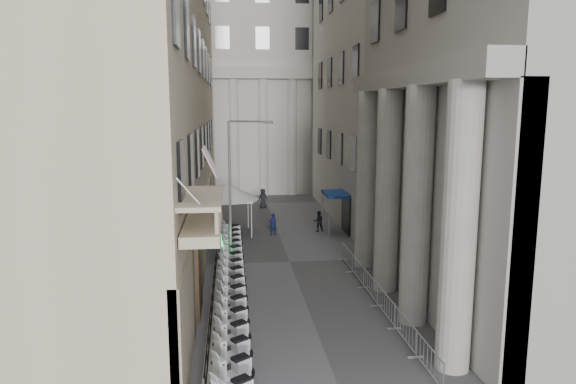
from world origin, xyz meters
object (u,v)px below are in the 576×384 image
info_kiosk (219,247)px  pedestrian_a (273,224)px  pedestrian_b (318,221)px  street_lamp (235,178)px  security_tent (229,192)px

info_kiosk → pedestrian_a: 7.53m
pedestrian_b → info_kiosk: bearing=42.5°
street_lamp → info_kiosk: street_lamp is taller
info_kiosk → pedestrian_a: (3.73, 6.54, -0.24)m
street_lamp → info_kiosk: size_ratio=4.07×
info_kiosk → pedestrian_b: bearing=42.6°
street_lamp → pedestrian_b: bearing=67.3°
street_lamp → pedestrian_a: street_lamp is taller
pedestrian_a → pedestrian_b: 3.55m
security_tent → pedestrian_b: 6.99m
street_lamp → pedestrian_a: bearing=85.6°
security_tent → info_kiosk: security_tent is taller
security_tent → pedestrian_b: (6.60, -0.08, -2.30)m
security_tent → info_kiosk: size_ratio=2.20×
pedestrian_b → street_lamp: bearing=43.5°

